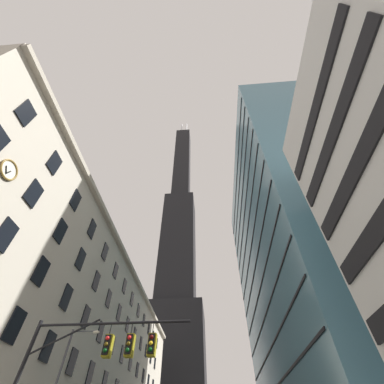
{
  "coord_description": "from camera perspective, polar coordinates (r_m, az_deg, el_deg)",
  "views": [
    {
      "loc": [
        3.13,
        -9.88,
        1.89
      ],
      "look_at": [
        1.18,
        14.99,
        28.5
      ],
      "focal_mm": 23.11,
      "sensor_mm": 36.0,
      "label": 1
    }
  ],
  "objects": [
    {
      "name": "dark_skyscraper",
      "position": [
        121.74,
        -3.43,
        -17.48
      ],
      "size": [
        23.47,
        23.47,
        202.77
      ],
      "color": "black",
      "rests_on": "ground"
    },
    {
      "name": "station_building",
      "position": [
        47.65,
        -28.22,
        -29.35
      ],
      "size": [
        18.17,
        73.05,
        25.25
      ],
      "color": "beige",
      "rests_on": "ground"
    },
    {
      "name": "glass_office_midrise",
      "position": [
        50.24,
        23.97,
        -13.43
      ],
      "size": [
        17.84,
        43.0,
        52.96
      ],
      "color": "teal",
      "rests_on": "ground"
    },
    {
      "name": "traffic_signal_mast",
      "position": [
        15.73,
        -21.07,
        -32.16
      ],
      "size": [
        8.64,
        0.63,
        6.95
      ],
      "color": "black",
      "rests_on": "sidewalk_left"
    }
  ]
}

